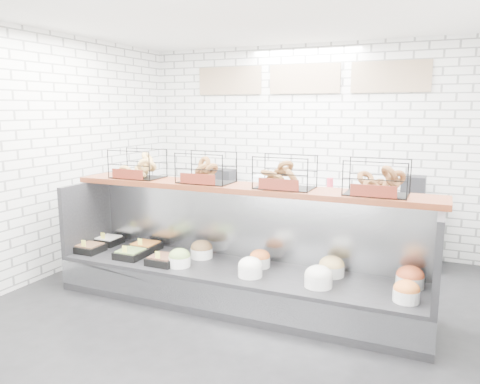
% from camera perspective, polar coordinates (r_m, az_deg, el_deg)
% --- Properties ---
extents(ground, '(5.50, 5.50, 0.00)m').
position_cam_1_polar(ground, '(4.95, -2.00, -14.67)').
color(ground, black).
rests_on(ground, ground).
extents(room_shell, '(5.02, 5.51, 3.01)m').
position_cam_1_polar(room_shell, '(5.04, 0.89, 9.95)').
color(room_shell, white).
rests_on(room_shell, ground).
extents(display_case, '(4.00, 0.90, 1.20)m').
position_cam_1_polar(display_case, '(5.11, -0.21, -9.86)').
color(display_case, black).
rests_on(display_case, ground).
extents(bagel_shelf, '(4.10, 0.50, 0.40)m').
position_cam_1_polar(bagel_shelf, '(5.01, 0.45, 2.12)').
color(bagel_shelf, '#522111').
rests_on(bagel_shelf, display_case).
extents(prep_counter, '(4.00, 0.60, 1.20)m').
position_cam_1_polar(prep_counter, '(6.95, 6.78, -3.29)').
color(prep_counter, '#93969B').
rests_on(prep_counter, ground).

